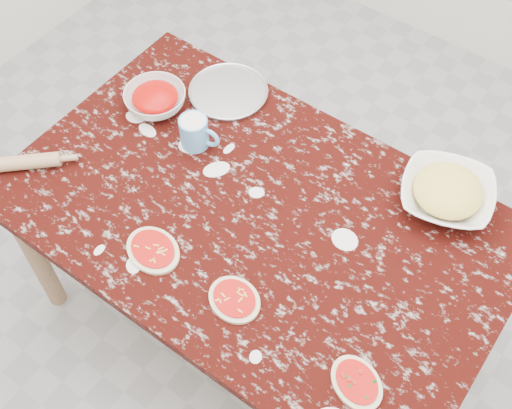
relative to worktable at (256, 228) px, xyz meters
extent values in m
plane|color=gray|center=(0.00, 0.00, -0.67)|extent=(4.00, 4.00, 0.00)
cube|color=black|center=(0.00, 0.00, 0.06)|extent=(1.60, 1.00, 0.04)
cube|color=#927252|center=(0.00, 0.00, 0.00)|extent=(1.50, 0.90, 0.08)
cylinder|color=#927252|center=(-0.72, -0.42, -0.31)|extent=(0.07, 0.07, 0.71)
cylinder|color=#927252|center=(-0.72, 0.42, -0.31)|extent=(0.07, 0.07, 0.71)
cylinder|color=#927252|center=(0.72, 0.42, -0.31)|extent=(0.07, 0.07, 0.71)
cylinder|color=#B2B2B7|center=(-0.40, 0.37, 0.09)|extent=(0.38, 0.38, 0.01)
imported|color=white|center=(-0.57, 0.17, 0.12)|extent=(0.23, 0.23, 0.07)
imported|color=white|center=(0.46, 0.40, 0.12)|extent=(0.37, 0.37, 0.07)
cylinder|color=#60A4E2|center=(-0.34, 0.12, 0.14)|extent=(0.10, 0.10, 0.11)
torus|color=#60A4E2|center=(-0.29, 0.13, 0.14)|extent=(0.08, 0.03, 0.08)
cylinder|color=silver|center=(-0.34, 0.12, 0.18)|extent=(0.08, 0.08, 0.01)
ellipsoid|color=beige|center=(-0.17, -0.30, 0.09)|extent=(0.21, 0.18, 0.01)
ellipsoid|color=red|center=(-0.17, -0.30, 0.10)|extent=(0.17, 0.15, 0.00)
ellipsoid|color=beige|center=(0.13, -0.29, 0.09)|extent=(0.19, 0.16, 0.01)
ellipsoid|color=red|center=(0.13, -0.29, 0.10)|extent=(0.15, 0.14, 0.00)
ellipsoid|color=beige|center=(0.55, -0.29, 0.09)|extent=(0.20, 0.18, 0.01)
ellipsoid|color=red|center=(0.55, -0.29, 0.10)|extent=(0.16, 0.15, 0.00)
cylinder|color=tan|center=(-0.74, -0.31, 0.11)|extent=(0.21, 0.21, 0.05)
camera|label=1|loc=(0.69, -0.95, 1.79)|focal=45.81mm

